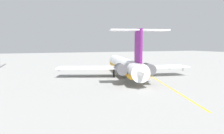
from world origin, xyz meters
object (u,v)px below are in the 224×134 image
at_px(ground_crew_near_nose, 170,66).
at_px(safety_cone_nose, 164,68).
at_px(main_jetliner, 125,65).
at_px(ground_crew_portside, 183,67).
at_px(ground_crew_near_tail, 59,68).

bearing_deg(ground_crew_near_nose, safety_cone_nose, 83.23).
height_order(main_jetliner, ground_crew_portside, main_jetliner).
relative_size(main_jetliner, ground_crew_portside, 24.70).
xyz_separation_m(ground_crew_near_tail, ground_crew_portside, (-16.33, -42.31, 0.07)).
bearing_deg(main_jetliner, ground_crew_near_tail, 48.46).
bearing_deg(ground_crew_near_tail, main_jetliner, 19.06).
bearing_deg(main_jetliner, ground_crew_portside, -59.63).
bearing_deg(ground_crew_near_tail, ground_crew_portside, 55.29).
relative_size(ground_crew_near_tail, safety_cone_nose, 3.05).
bearing_deg(ground_crew_portside, ground_crew_near_tail, 92.10).
xyz_separation_m(main_jetliner, safety_cone_nose, (16.28, -25.61, -3.30)).
bearing_deg(ground_crew_portside, safety_cone_nose, 33.54).
distance_m(ground_crew_portside, safety_cone_nose, 9.38).
relative_size(ground_crew_near_nose, ground_crew_portside, 0.95).
bearing_deg(ground_crew_near_nose, ground_crew_portside, -86.14).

